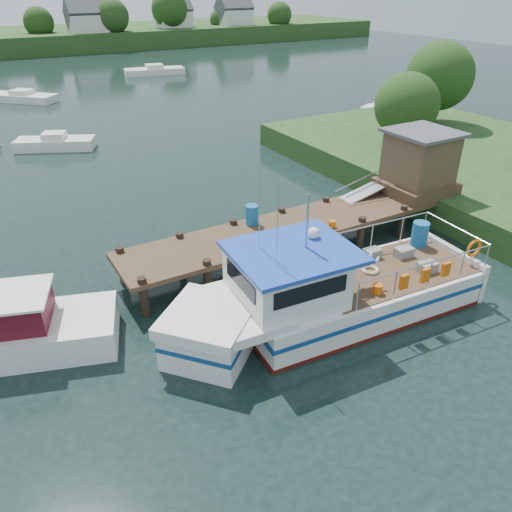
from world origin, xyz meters
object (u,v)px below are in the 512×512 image
moored_c (372,114)px  moored_d (23,97)px  lobster_boat (323,295)px  moored_b (55,143)px  dock (378,185)px  moored_far (155,71)px

moored_c → moored_d: size_ratio=1.05×
lobster_boat → moored_d: lobster_boat is taller
moored_b → moored_d: moored_b is taller
moored_b → moored_d: 18.05m
lobster_boat → moored_c: lobster_boat is taller
moored_b → moored_d: size_ratio=0.89×
moored_d → dock: bearing=-90.6°
moored_far → moored_d: bearing=-157.7°
lobster_boat → moored_far: size_ratio=1.61×
dock → moored_d: size_ratio=2.60×
moored_c → moored_d: bearing=121.1°
moored_b → moored_far: bearing=47.2°
dock → moored_b: 23.98m
moored_b → moored_d: (0.36, 18.05, -0.02)m
moored_d → moored_far: bearing=11.3°
moored_b → moored_c: size_ratio=0.84×
dock → moored_c: dock is taller
lobster_boat → moored_d: 44.32m
moored_b → moored_d: bearing=79.0°
moored_far → moored_c: moored_far is taller
dock → moored_b: (-10.76, 21.36, -1.80)m
lobster_boat → moored_d: (-3.71, 44.16, -0.65)m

